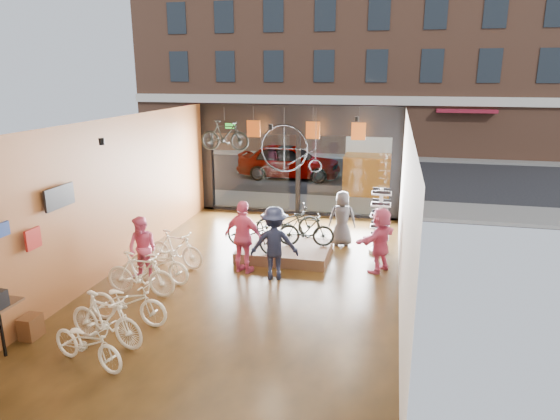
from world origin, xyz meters
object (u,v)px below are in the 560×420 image
(customer_5, at_px, (380,240))
(hung_bike, at_px, (225,136))
(penny_farthing, at_px, (294,150))
(display_platform, at_px, (285,251))
(customer_2, at_px, (244,237))
(floor_bike_1, at_px, (106,319))
(floor_bike_2, at_px, (127,302))
(sunglasses_rack, at_px, (380,221))
(customer_4, at_px, (342,218))
(customer_3, at_px, (274,243))
(floor_bike_0, at_px, (88,343))
(display_bike_mid, at_px, (306,230))
(display_bike_left, at_px, (251,233))
(floor_bike_4, at_px, (159,263))
(street_car, at_px, (289,161))
(customer_1, at_px, (142,249))
(box_truck, at_px, (371,159))
(floor_bike_5, at_px, (176,249))
(floor_bike_3, at_px, (140,274))
(display_bike_right, at_px, (288,221))

(customer_5, height_order, hung_bike, hung_bike)
(customer_5, bearing_deg, penny_farthing, -107.48)
(display_platform, relative_size, customer_2, 1.30)
(floor_bike_1, relative_size, floor_bike_2, 0.96)
(sunglasses_rack, height_order, penny_farthing, penny_farthing)
(customer_5, bearing_deg, customer_4, -116.33)
(customer_3, relative_size, penny_farthing, 0.95)
(floor_bike_0, bearing_deg, customer_4, -10.51)
(customer_2, height_order, customer_5, customer_2)
(display_bike_mid, bearing_deg, display_bike_left, 105.92)
(floor_bike_4, distance_m, display_bike_left, 2.57)
(floor_bike_2, distance_m, display_bike_mid, 5.30)
(street_car, height_order, customer_2, customer_2)
(customer_4, bearing_deg, street_car, -72.63)
(display_platform, bearing_deg, display_bike_left, -151.14)
(display_bike_mid, xyz_separation_m, customer_4, (0.85, 1.15, 0.05))
(customer_1, bearing_deg, hung_bike, 97.36)
(box_truck, relative_size, customer_5, 3.71)
(floor_bike_0, distance_m, floor_bike_2, 1.52)
(street_car, xyz_separation_m, floor_bike_5, (-0.53, -11.64, -0.34))
(street_car, distance_m, floor_bike_4, 12.61)
(penny_farthing, bearing_deg, floor_bike_1, -103.63)
(display_platform, bearing_deg, street_car, 101.25)
(floor_bike_2, xyz_separation_m, floor_bike_3, (-0.37, 1.24, 0.05))
(display_bike_mid, height_order, customer_1, customer_1)
(display_bike_mid, bearing_deg, display_bike_right, 39.16)
(display_bike_right, bearing_deg, street_car, -5.84)
(customer_1, bearing_deg, floor_bike_0, -64.24)
(floor_bike_0, height_order, floor_bike_1, floor_bike_1)
(display_bike_left, bearing_deg, penny_farthing, 17.83)
(floor_bike_0, height_order, penny_farthing, penny_farthing)
(customer_1, bearing_deg, customer_2, 37.78)
(floor_bike_0, relative_size, sunglasses_rack, 0.87)
(display_platform, height_order, customer_2, customer_2)
(display_bike_mid, relative_size, customer_2, 0.82)
(box_truck, xyz_separation_m, floor_bike_2, (-4.07, -13.65, -0.75))
(display_bike_left, bearing_deg, floor_bike_5, 143.30)
(floor_bike_3, relative_size, hung_bike, 1.06)
(display_platform, bearing_deg, floor_bike_3, -130.33)
(sunglasses_rack, relative_size, hung_bike, 1.16)
(box_truck, xyz_separation_m, display_platform, (-1.81, -9.31, -1.06))
(display_bike_left, height_order, customer_1, customer_1)
(floor_bike_4, relative_size, customer_5, 1.04)
(customer_2, xyz_separation_m, customer_3, (0.83, -0.20, -0.02))
(floor_bike_2, distance_m, penny_farthing, 7.62)
(display_platform, distance_m, hung_bike, 4.50)
(display_bike_right, bearing_deg, floor_bike_3, 128.89)
(display_platform, xyz_separation_m, customer_3, (0.07, -1.51, 0.75))
(penny_farthing, bearing_deg, hung_bike, -174.25)
(sunglasses_rack, relative_size, penny_farthing, 0.97)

